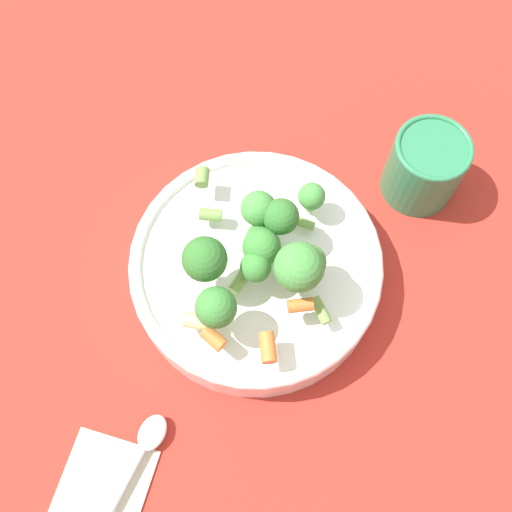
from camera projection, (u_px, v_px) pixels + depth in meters
ground_plane at (256, 277)px, 0.65m from camera, size 3.00×3.00×0.00m
bowl at (256, 268)px, 0.63m from camera, size 0.26×0.26×0.05m
pasta_salad at (262, 256)px, 0.56m from camera, size 0.19×0.18×0.08m
cup at (425, 166)px, 0.66m from camera, size 0.08×0.08×0.08m
napkin at (96, 507)px, 0.56m from camera, size 0.13×0.09×0.01m
spoon at (137, 461)px, 0.57m from camera, size 0.15×0.04×0.01m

